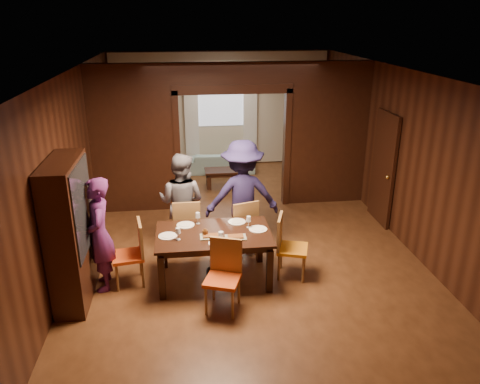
{
  "coord_description": "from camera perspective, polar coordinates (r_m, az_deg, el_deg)",
  "views": [
    {
      "loc": [
        -0.95,
        -7.39,
        3.74
      ],
      "look_at": [
        -0.1,
        -0.4,
        1.05
      ],
      "focal_mm": 35.0,
      "sensor_mm": 36.0,
      "label": 1
    }
  ],
  "objects": [
    {
      "name": "floor",
      "position": [
        8.34,
        0.33,
        -5.75
      ],
      "size": [
        9.0,
        9.0,
        0.0
      ],
      "primitive_type": "plane",
      "color": "#4B2A15",
      "rests_on": "ground"
    },
    {
      "name": "ceiling",
      "position": [
        7.5,
        0.38,
        14.47
      ],
      "size": [
        5.5,
        9.0,
        0.02
      ],
      "primitive_type": "cube",
      "color": "silver",
      "rests_on": "room_walls"
    },
    {
      "name": "room_walls",
      "position": [
        9.59,
        -1.08,
        7.42
      ],
      "size": [
        5.52,
        9.01,
        2.9
      ],
      "color": "black",
      "rests_on": "floor"
    },
    {
      "name": "person_purple",
      "position": [
        6.89,
        -16.77,
        -5.0
      ],
      "size": [
        0.48,
        0.66,
        1.67
      ],
      "primitive_type": "imported",
      "rotation": [
        0.0,
        0.0,
        -1.43
      ],
      "color": "#59205D",
      "rests_on": "floor"
    },
    {
      "name": "person_grey",
      "position": [
        7.76,
        -7.13,
        -1.26
      ],
      "size": [
        1.0,
        0.9,
        1.67
      ],
      "primitive_type": "imported",
      "rotation": [
        0.0,
        0.0,
        2.73
      ],
      "color": "slate",
      "rests_on": "floor"
    },
    {
      "name": "person_navy",
      "position": [
        7.66,
        0.29,
        -0.52
      ],
      "size": [
        1.24,
        0.74,
        1.88
      ],
      "primitive_type": "imported",
      "rotation": [
        0.0,
        0.0,
        3.17
      ],
      "color": "#1F1A42",
      "rests_on": "floor"
    },
    {
      "name": "sofa",
      "position": [
        11.81,
        -2.37,
        3.67
      ],
      "size": [
        1.73,
        0.75,
        0.49
      ],
      "primitive_type": "imported",
      "rotation": [
        0.0,
        0.0,
        3.09
      ],
      "color": "#95C1C3",
      "rests_on": "floor"
    },
    {
      "name": "serving_bowl",
      "position": [
        6.88,
        -2.95,
        -4.44
      ],
      "size": [
        0.33,
        0.33,
        0.08
      ],
      "primitive_type": "imported",
      "color": "black",
      "rests_on": "dining_table"
    },
    {
      "name": "dining_table",
      "position": [
        7.0,
        -3.17,
        -7.82
      ],
      "size": [
        1.67,
        1.04,
        0.76
      ],
      "primitive_type": "cube",
      "color": "black",
      "rests_on": "floor"
    },
    {
      "name": "coffee_table",
      "position": [
        10.78,
        -2.15,
        1.71
      ],
      "size": [
        0.8,
        0.5,
        0.4
      ],
      "primitive_type": "cube",
      "color": "black",
      "rests_on": "floor"
    },
    {
      "name": "chair_left",
      "position": [
        7.02,
        -13.53,
        -7.34
      ],
      "size": [
        0.5,
        0.5,
        0.97
      ],
      "primitive_type": null,
      "rotation": [
        0.0,
        0.0,
        -1.41
      ],
      "color": "#E14A15",
      "rests_on": "floor"
    },
    {
      "name": "chair_right",
      "position": [
        7.07,
        6.43,
        -6.66
      ],
      "size": [
        0.55,
        0.55,
        0.97
      ],
      "primitive_type": null,
      "rotation": [
        0.0,
        0.0,
        1.27
      ],
      "color": "orange",
      "rests_on": "floor"
    },
    {
      "name": "chair_far_l",
      "position": [
        7.76,
        -6.46,
        -4.04
      ],
      "size": [
        0.44,
        0.44,
        0.97
      ],
      "primitive_type": null,
      "rotation": [
        0.0,
        0.0,
        3.14
      ],
      "color": "#D84314",
      "rests_on": "floor"
    },
    {
      "name": "chair_far_r",
      "position": [
        7.69,
        0.12,
        -4.16
      ],
      "size": [
        0.55,
        0.55,
        0.97
      ],
      "primitive_type": null,
      "rotation": [
        0.0,
        0.0,
        3.44
      ],
      "color": "#E64615",
      "rests_on": "floor"
    },
    {
      "name": "chair_near",
      "position": [
        6.27,
        -2.15,
        -10.39
      ],
      "size": [
        0.56,
        0.56,
        0.97
      ],
      "primitive_type": null,
      "rotation": [
        0.0,
        0.0,
        -0.35
      ],
      "color": "#CA4413",
      "rests_on": "floor"
    },
    {
      "name": "hutch",
      "position": [
        6.69,
        -20.02,
        -4.64
      ],
      "size": [
        0.4,
        1.2,
        2.0
      ],
      "primitive_type": "cube",
      "color": "black",
      "rests_on": "floor"
    },
    {
      "name": "door_right",
      "position": [
        9.1,
        17.06,
        2.77
      ],
      "size": [
        0.06,
        0.9,
        2.1
      ],
      "primitive_type": "cube",
      "color": "black",
      "rests_on": "floor"
    },
    {
      "name": "window_far",
      "position": [
        12.04,
        -2.37,
        11.13
      ],
      "size": [
        1.2,
        0.03,
        1.3
      ],
      "primitive_type": "cube",
      "color": "silver",
      "rests_on": "back_wall"
    },
    {
      "name": "curtain_left",
      "position": [
        12.05,
        -5.92,
        8.87
      ],
      "size": [
        0.35,
        0.06,
        2.4
      ],
      "primitive_type": "cube",
      "color": "white",
      "rests_on": "back_wall"
    },
    {
      "name": "curtain_right",
      "position": [
        12.17,
        1.24,
        9.09
      ],
      "size": [
        0.35,
        0.06,
        2.4
      ],
      "primitive_type": "cube",
      "color": "white",
      "rests_on": "back_wall"
    },
    {
      "name": "plate_left",
      "position": [
        6.79,
        -8.8,
        -5.33
      ],
      "size": [
        0.27,
        0.27,
        0.01
      ],
      "primitive_type": "cylinder",
      "color": "silver",
      "rests_on": "dining_table"
    },
    {
      "name": "plate_far_l",
      "position": [
        7.1,
        -6.66,
        -4.02
      ],
      "size": [
        0.27,
        0.27,
        0.01
      ],
      "primitive_type": "cylinder",
      "color": "silver",
      "rests_on": "dining_table"
    },
    {
      "name": "plate_far_r",
      "position": [
        7.16,
        -0.38,
        -3.65
      ],
      "size": [
        0.27,
        0.27,
        0.01
      ],
      "primitive_type": "cylinder",
      "color": "silver",
      "rests_on": "dining_table"
    },
    {
      "name": "plate_right",
      "position": [
        6.93,
        2.21,
        -4.55
      ],
      "size": [
        0.27,
        0.27,
        0.01
      ],
      "primitive_type": "cylinder",
      "color": "white",
      "rests_on": "dining_table"
    },
    {
      "name": "plate_near",
      "position": [
        6.52,
        -2.7,
        -6.24
      ],
      "size": [
        0.27,
        0.27,
        0.01
      ],
      "primitive_type": "cylinder",
      "color": "silver",
      "rests_on": "dining_table"
    },
    {
      "name": "platter_a",
      "position": [
        6.7,
        -3.61,
        -5.38
      ],
      "size": [
        0.3,
        0.2,
        0.04
      ],
      "primitive_type": "cube",
      "color": "gray",
      "rests_on": "dining_table"
    },
    {
      "name": "platter_b",
      "position": [
        6.67,
        -0.53,
        -5.49
      ],
      "size": [
        0.3,
        0.2,
        0.04
      ],
      "primitive_type": "cube",
      "color": "gray",
      "rests_on": "dining_table"
    },
    {
      "name": "wineglass_left",
      "position": [
        6.64,
        -7.56,
        -5.08
      ],
      "size": [
        0.08,
        0.08,
        0.18
      ],
      "primitive_type": null,
      "color": "silver",
      "rests_on": "dining_table"
    },
    {
      "name": "wineglass_far",
      "position": [
        7.11,
        -5.16,
        -3.19
      ],
      "size": [
        0.08,
        0.08,
        0.18
      ],
      "primitive_type": null,
      "color": "white",
      "rests_on": "dining_table"
    },
    {
      "name": "wineglass_right",
      "position": [
        6.95,
        1.06,
        -3.67
      ],
      "size": [
        0.08,
        0.08,
        0.18
      ],
      "primitive_type": null,
      "color": "white",
      "rests_on": "dining_table"
    },
    {
      "name": "tumbler",
      "position": [
        6.57,
        -2.35,
        -5.42
      ],
      "size": [
        0.07,
        0.07,
        0.14
      ],
      "primitive_type": "cylinder",
      "color": "silver",
      "rests_on": "dining_table"
    },
    {
      "name": "condiment_jar",
      "position": [
        6.73,
        -4.28,
        -4.93
      ],
      "size": [
        0.08,
        0.08,
        0.11
      ],
      "primitive_type": null,
      "color": "#512D12",
      "rests_on": "dining_table"
    }
  ]
}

